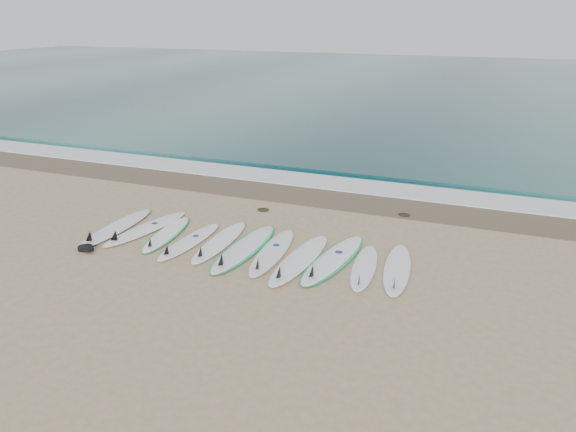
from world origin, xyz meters
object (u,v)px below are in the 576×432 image
at_px(surfboard_10, 397,269).
at_px(leash_coil, 86,248).
at_px(surfboard_0, 115,228).
at_px(surfboard_5, 243,248).

bearing_deg(surfboard_10, leash_coil, -175.18).
relative_size(surfboard_10, leash_coil, 5.63).
distance_m(surfboard_0, surfboard_10, 6.74).
distance_m(surfboard_0, surfboard_5, 3.39).
xyz_separation_m(surfboard_0, surfboard_10, (6.73, 0.25, -0.01)).
height_order(surfboard_0, surfboard_10, surfboard_0).
bearing_deg(surfboard_5, surfboard_10, 3.33).
bearing_deg(leash_coil, surfboard_5, 21.64).
distance_m(surfboard_10, leash_coil, 6.72).
bearing_deg(surfboard_5, leash_coil, -158.53).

